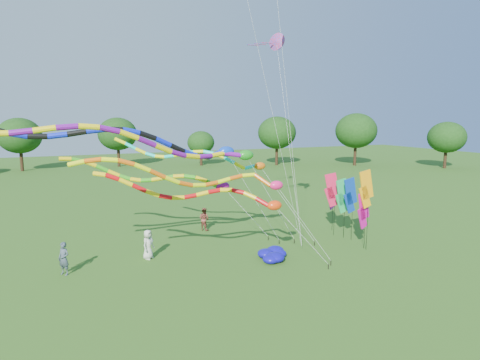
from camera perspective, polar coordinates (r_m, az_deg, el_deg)
name	(u,v)px	position (r m, az deg, el deg)	size (l,w,h in m)	color
ground	(302,280)	(21.99, 8.79, -13.85)	(160.00, 160.00, 0.00)	#255316
tree_ring	(372,159)	(31.62, 18.27, 2.91)	(117.96, 118.28, 9.43)	#382314
tube_kite_red	(211,195)	(21.94, -4.14, -2.19)	(11.77, 4.39, 6.17)	black
tube_kite_orange	(208,178)	(19.98, -4.62, 0.32)	(13.38, 1.10, 7.26)	black
tube_kite_purple	(169,146)	(21.64, -10.01, 4.72)	(16.70, 2.82, 8.83)	black
tube_kite_blue	(155,144)	(22.09, -12.02, 5.05)	(15.87, 2.04, 8.69)	black
tube_kite_cyan	(206,158)	(25.91, -4.89, 3.13)	(11.67, 5.65, 7.62)	black
tube_kite_green	(167,178)	(27.04, -10.39, 0.30)	(12.78, 4.26, 6.51)	black
delta_kite_high_c	(276,41)	(29.34, 5.18, 19.03)	(3.05, 5.17, 14.38)	black
banner_pole_magenta_a	(363,210)	(26.89, 17.13, -4.10)	(1.15, 0.33, 3.85)	black
banner_pole_red	(332,190)	(29.30, 12.92, -1.40)	(1.11, 0.51, 4.60)	black
banner_pole_violet	(332,193)	(30.50, 12.89, -1.85)	(1.10, 0.53, 4.15)	black
banner_pole_green	(342,196)	(28.87, 14.34, -2.21)	(1.16, 0.12, 4.30)	black
banner_pole_blue_b	(350,195)	(28.42, 15.40, -2.13)	(1.16, 0.09, 4.44)	black
banner_pole_orange	(366,189)	(26.46, 17.48, -1.27)	(1.16, 0.11, 5.25)	black
blue_nylon_heap	(273,256)	(24.64, 4.73, -10.66)	(1.84, 1.54, 0.53)	#110CA4
person_a	(148,244)	(25.04, -12.94, -8.92)	(0.88, 0.57, 1.79)	beige
person_b	(64,259)	(24.05, -23.78, -10.20)	(0.66, 0.43, 1.82)	#3C4954
person_c	(204,219)	(30.54, -5.13, -5.54)	(0.84, 0.66, 1.73)	brown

